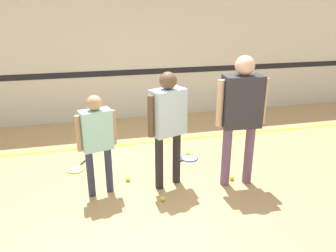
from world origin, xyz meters
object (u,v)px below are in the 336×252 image
Objects in this scene: racket_spare_on_floor at (189,158)px; racket_second_spare at (76,169)px; tennis_ball_stray_left at (128,179)px; tennis_ball_stray_right at (232,178)px; person_instructor at (168,118)px; tennis_ball_near_instructor at (163,199)px; person_student_right at (241,108)px; person_student_left at (97,135)px; tennis_ball_by_spare_racket at (188,154)px.

racket_second_spare is at bearing -26.44° from racket_spare_on_floor.
tennis_ball_stray_left is at bearing 0.35° from racket_spare_on_floor.
racket_spare_on_floor is 7.73× the size of tennis_ball_stray_left.
tennis_ball_stray_left is 1.00× the size of tennis_ball_stray_right.
racket_spare_on_floor and racket_second_spare have the same top height.
racket_second_spare is at bearing 126.89° from person_instructor.
racket_second_spare is 7.87× the size of tennis_ball_stray_right.
tennis_ball_near_instructor is 1.00× the size of tennis_ball_stray_left.
tennis_ball_stray_right is (2.20, -0.88, 0.02)m from racket_second_spare.
tennis_ball_near_instructor is (-1.11, -0.20, -1.08)m from person_student_right.
tennis_ball_stray_right is at bearing -75.50° from person_student_right.
tennis_ball_stray_left reaches higher than racket_spare_on_floor.
person_student_left reaches higher than tennis_ball_stray_right.
person_student_left is 1.89m from tennis_ball_by_spare_racket.
person_student_right is 1.55m from tennis_ball_by_spare_racket.
tennis_ball_near_instructor and tennis_ball_by_spare_racket have the same top height.
tennis_ball_stray_right is (0.93, -0.10, -0.96)m from person_instructor.
tennis_ball_stray_right reaches higher than racket_second_spare.
tennis_ball_stray_right is at bearing -27.80° from person_instructor.
tennis_ball_near_instructor is at bearing -41.39° from person_student_left.
tennis_ball_by_spare_racket is 1.02m from tennis_ball_stray_right.
tennis_ball_near_instructor is at bearing -134.13° from person_instructor.
person_student_right is 27.33× the size of tennis_ball_stray_left.
racket_second_spare is at bearing -177.93° from tennis_ball_by_spare_racket.
person_instructor is at bearing 29.47° from racket_spare_on_floor.
tennis_ball_stray_left is (-0.38, 0.62, 0.00)m from tennis_ball_near_instructor.
tennis_ball_by_spare_racket is (1.83, 0.07, 0.02)m from racket_second_spare.
person_student_right is (1.87, -0.18, 0.27)m from person_student_left.
person_instructor is at bearing -22.67° from tennis_ball_stray_left.
racket_second_spare is (-0.35, 0.79, -0.83)m from person_student_left.
person_instructor is at bearing -8.07° from person_student_right.
person_student_left is (-0.93, -0.01, -0.15)m from person_instructor.
tennis_ball_stray_right is (-0.02, 0.09, -1.08)m from person_student_right.
person_student_left is 0.75× the size of person_student_right.
racket_spare_on_floor is at bearing -61.97° from person_student_right.
person_instructor is 1.18× the size of person_student_left.
racket_second_spare is 0.92m from tennis_ball_stray_left.
racket_spare_on_floor is at bearing -63.11° from racket_second_spare.
person_student_right reaches higher than racket_spare_on_floor.
person_instructor is 1.34m from tennis_ball_stray_right.
person_instructor is 1.33m from racket_spare_on_floor.
person_instructor reaches higher than tennis_ball_stray_right.
racket_second_spare is at bearing 142.89° from tennis_ball_stray_left.
person_student_right is at bearing 90.41° from racket_spare_on_floor.
racket_spare_on_floor is 1.80m from racket_second_spare.
tennis_ball_by_spare_racket and tennis_ball_stray_right have the same top height.
tennis_ball_near_instructor is (-0.69, -1.11, 0.02)m from racket_spare_on_floor.
tennis_ball_stray_left is (-1.49, 0.41, -1.08)m from person_student_right.
person_instructor is 0.89× the size of person_student_right.
person_student_right is 27.33× the size of tennis_ball_near_instructor.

